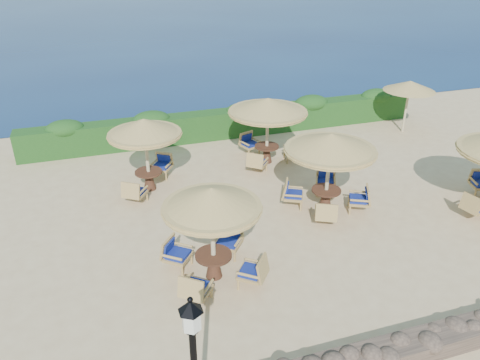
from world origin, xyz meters
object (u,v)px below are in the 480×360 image
cafe_set_0 (212,220)px  cafe_set_4 (268,115)px  cafe_set_1 (329,157)px  extra_parasol (410,86)px  cafe_set_3 (145,138)px

cafe_set_0 → cafe_set_4: (3.89, 6.33, 0.23)m
cafe_set_1 → cafe_set_4: size_ratio=0.95×
extra_parasol → cafe_set_3: size_ratio=0.89×
extra_parasol → cafe_set_4: size_ratio=0.78×
cafe_set_0 → cafe_set_1: 4.99m
extra_parasol → cafe_set_0: (-11.13, -7.54, -0.43)m
cafe_set_1 → extra_parasol: bearing=38.0°
extra_parasol → cafe_set_1: bearing=-142.0°
cafe_set_3 → extra_parasol: bearing=9.8°
cafe_set_1 → cafe_set_4: same height
extra_parasol → cafe_set_3: bearing=-170.2°
cafe_set_0 → cafe_set_3: size_ratio=0.98×
cafe_set_1 → cafe_set_3: 6.20m
extra_parasol → cafe_set_0: 13.45m
extra_parasol → cafe_set_0: cafe_set_0 is taller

